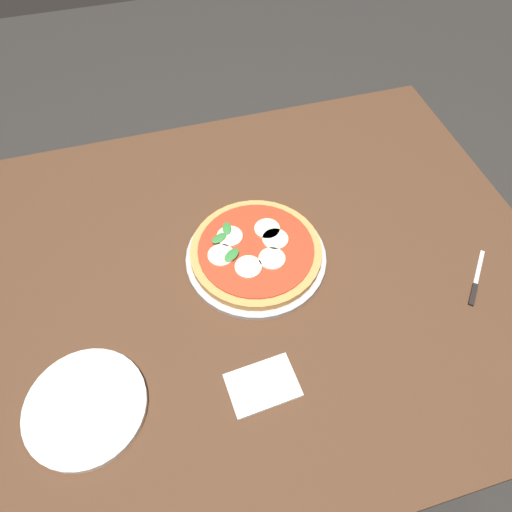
{
  "coord_description": "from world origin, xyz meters",
  "views": [
    {
      "loc": [
        -0.2,
        -0.55,
        1.63
      ],
      "look_at": [
        -0.03,
        0.03,
        0.79
      ],
      "focal_mm": 32.48,
      "sensor_mm": 36.0,
      "label": 1
    }
  ],
  "objects_px": {
    "serving_tray": "(256,257)",
    "napkin": "(263,385)",
    "pizza": "(256,251)",
    "knife": "(475,284)",
    "plate_white": "(86,407)",
    "dining_table": "(273,290)"
  },
  "relations": [
    {
      "from": "pizza",
      "to": "knife",
      "type": "relative_size",
      "value": 2.35
    },
    {
      "from": "knife",
      "to": "napkin",
      "type": "bearing_deg",
      "value": -170.09
    },
    {
      "from": "dining_table",
      "to": "knife",
      "type": "relative_size",
      "value": 9.77
    },
    {
      "from": "serving_tray",
      "to": "plate_white",
      "type": "xyz_separation_m",
      "value": [
        -0.39,
        -0.24,
        0.0
      ]
    },
    {
      "from": "dining_table",
      "to": "plate_white",
      "type": "bearing_deg",
      "value": -153.9
    },
    {
      "from": "pizza",
      "to": "napkin",
      "type": "bearing_deg",
      "value": -103.51
    },
    {
      "from": "pizza",
      "to": "plate_white",
      "type": "xyz_separation_m",
      "value": [
        -0.39,
        -0.24,
        -0.02
      ]
    },
    {
      "from": "dining_table",
      "to": "napkin",
      "type": "height_order",
      "value": "napkin"
    },
    {
      "from": "plate_white",
      "to": "knife",
      "type": "bearing_deg",
      "value": 2.71
    },
    {
      "from": "plate_white",
      "to": "napkin",
      "type": "relative_size",
      "value": 1.73
    },
    {
      "from": "dining_table",
      "to": "serving_tray",
      "type": "xyz_separation_m",
      "value": [
        -0.03,
        0.03,
        0.11
      ]
    },
    {
      "from": "serving_tray",
      "to": "napkin",
      "type": "height_order",
      "value": "serving_tray"
    },
    {
      "from": "napkin",
      "to": "pizza",
      "type": "bearing_deg",
      "value": 76.49
    },
    {
      "from": "serving_tray",
      "to": "knife",
      "type": "bearing_deg",
      "value": -24.36
    },
    {
      "from": "pizza",
      "to": "plate_white",
      "type": "height_order",
      "value": "pizza"
    },
    {
      "from": "plate_white",
      "to": "napkin",
      "type": "xyz_separation_m",
      "value": [
        0.32,
        -0.05,
        -0.0
      ]
    },
    {
      "from": "dining_table",
      "to": "serving_tray",
      "type": "relative_size",
      "value": 3.88
    },
    {
      "from": "pizza",
      "to": "knife",
      "type": "distance_m",
      "value": 0.49
    },
    {
      "from": "pizza",
      "to": "knife",
      "type": "xyz_separation_m",
      "value": [
        0.44,
        -0.2,
        -0.02
      ]
    },
    {
      "from": "pizza",
      "to": "knife",
      "type": "bearing_deg",
      "value": -24.86
    },
    {
      "from": "serving_tray",
      "to": "knife",
      "type": "height_order",
      "value": "serving_tray"
    },
    {
      "from": "serving_tray",
      "to": "pizza",
      "type": "xyz_separation_m",
      "value": [
        0.0,
        0.0,
        0.02
      ]
    }
  ]
}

